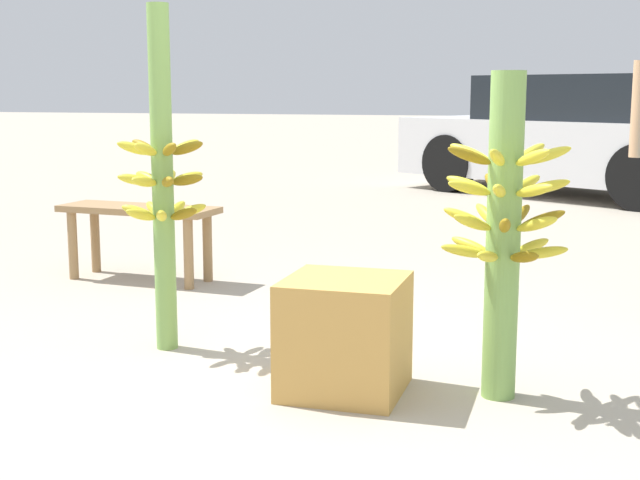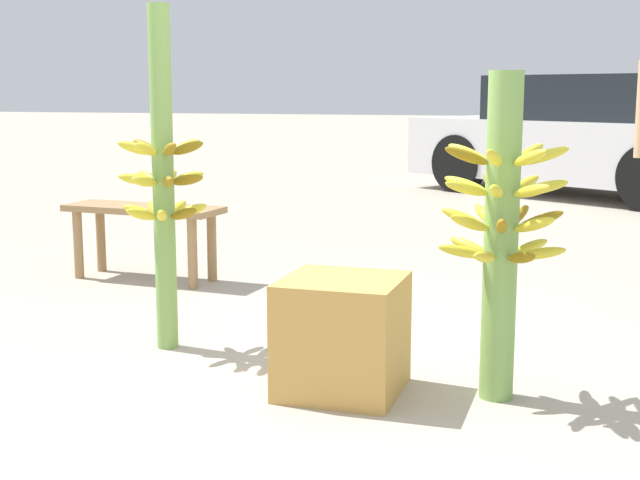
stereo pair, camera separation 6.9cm
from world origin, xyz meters
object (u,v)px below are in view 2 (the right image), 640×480
Objects in this scene: banana_stalk_center at (501,229)px; produce_crate at (342,335)px; parked_car at (590,137)px; banana_stalk_left at (163,180)px; market_bench at (144,220)px.

banana_stalk_center is 2.74× the size of produce_crate.
banana_stalk_center is 7.28m from parked_car.
produce_crate is (-0.60, -0.11, -0.44)m from banana_stalk_center.
parked_car reaches higher than banana_stalk_center.
banana_stalk_left is 1.59m from banana_stalk_center.
parked_car is 7.45m from produce_crate.
banana_stalk_left is 1.51× the size of market_bench.
banana_stalk_left is 1.24× the size of banana_stalk_center.
banana_stalk_center reaches higher than produce_crate.
banana_stalk_left reaches higher than parked_car.
banana_stalk_center reaches higher than market_bench.
market_bench is (-0.85, 1.34, -0.41)m from banana_stalk_left.
produce_crate is at bearing -20.23° from banana_stalk_left.
produce_crate is (-0.82, -7.39, -0.44)m from parked_car.
market_bench is 2.25× the size of produce_crate.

